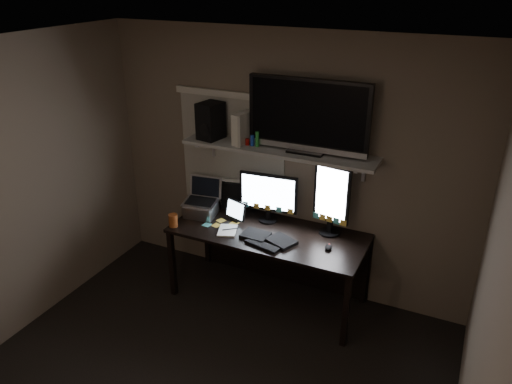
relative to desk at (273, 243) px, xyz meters
The scene contains 20 objects.
ceiling 2.49m from the desk, 90.00° to the right, with size 3.60×3.60×0.00m, color silver.
back_wall 0.74m from the desk, 90.00° to the left, with size 3.60×3.60×0.00m, color #6C5C4D.
right_wall 2.47m from the desk, 40.70° to the right, with size 3.60×3.60×0.00m, color #6C5C4D.
window_blinds 0.96m from the desk, 156.69° to the left, with size 1.10×0.02×1.10m, color #B3B0A1.
desk is the anchor object (origin of this frame).
wall_shelf 0.91m from the desk, 90.00° to the left, with size 1.80×0.35×0.03m, color #A4A49F.
monitor_landscape 0.44m from the desk, 138.07° to the left, with size 0.56×0.06×0.49m, color black.
monitor_portrait 0.74m from the desk, 10.57° to the left, with size 0.34×0.06×0.68m, color black.
keyboard 0.32m from the desk, 76.91° to the right, with size 0.50×0.20×0.03m, color black.
mouse 0.65m from the desk, 16.76° to the right, with size 0.06×0.10×0.04m, color black.
notepad 0.47m from the desk, 142.36° to the right, with size 0.16×0.23×0.01m, color white.
tablet 0.47m from the desk, behind, with size 0.24×0.10×0.21m, color black.
file_sorter 0.65m from the desk, 159.04° to the left, with size 0.24×0.11×0.30m, color black.
laptop 0.82m from the desk, behind, with size 0.33×0.27×0.37m, color silver.
cup 0.97m from the desk, 154.89° to the right, with size 0.08×0.08×0.12m, color brown.
sticky_notes 0.54m from the desk, 159.94° to the right, with size 0.32×0.23×0.00m, color gold, non-canonical shape.
tv 1.28m from the desk, 20.94° to the left, with size 1.07×0.19×0.64m, color black.
game_console 1.13m from the desk, 167.38° to the left, with size 0.07×0.24×0.29m, color beige.
speaker 1.29m from the desk, behind, with size 0.19×0.23×0.34m, color black.
bottles 1.02m from the desk, 169.41° to the left, with size 0.22×0.05×0.14m, color #A50F0C, non-canonical shape.
Camera 1 is at (1.61, -2.27, 2.96)m, focal length 35.00 mm.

